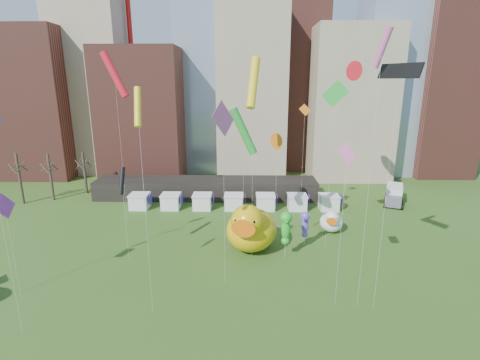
{
  "coord_description": "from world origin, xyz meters",
  "views": [
    {
      "loc": [
        2.93,
        -18.08,
        19.59
      ],
      "look_at": [
        2.44,
        9.59,
        12.0
      ],
      "focal_mm": 27.0,
      "sensor_mm": 36.0,
      "label": 1
    }
  ],
  "objects_px": {
    "small_duck": "(331,221)",
    "box_truck": "(394,194)",
    "seahorse_purple": "(305,222)",
    "seahorse_green": "(286,226)",
    "big_duck": "(251,228)"
  },
  "relations": [
    {
      "from": "small_duck",
      "to": "box_truck",
      "type": "bearing_deg",
      "value": 55.1
    },
    {
      "from": "small_duck",
      "to": "seahorse_purple",
      "type": "bearing_deg",
      "value": -120.55
    },
    {
      "from": "seahorse_purple",
      "to": "seahorse_green",
      "type": "bearing_deg",
      "value": -107.26
    },
    {
      "from": "small_duck",
      "to": "seahorse_purple",
      "type": "height_order",
      "value": "seahorse_purple"
    },
    {
      "from": "small_duck",
      "to": "box_truck",
      "type": "distance_m",
      "value": 17.97
    },
    {
      "from": "big_duck",
      "to": "seahorse_purple",
      "type": "distance_m",
      "value": 6.7
    },
    {
      "from": "seahorse_green",
      "to": "big_duck",
      "type": "bearing_deg",
      "value": 162.97
    },
    {
      "from": "big_duck",
      "to": "small_duck",
      "type": "xyz_separation_m",
      "value": [
        10.88,
        5.76,
        -1.41
      ]
    },
    {
      "from": "seahorse_green",
      "to": "small_duck",
      "type": "bearing_deg",
      "value": 55.45
    },
    {
      "from": "big_duck",
      "to": "seahorse_green",
      "type": "xyz_separation_m",
      "value": [
        3.92,
        -1.83,
        1.09
      ]
    },
    {
      "from": "small_duck",
      "to": "seahorse_purple",
      "type": "xyz_separation_m",
      "value": [
        -4.28,
        -4.63,
        1.69
      ]
    },
    {
      "from": "big_duck",
      "to": "seahorse_purple",
      "type": "bearing_deg",
      "value": 22.67
    },
    {
      "from": "seahorse_purple",
      "to": "box_truck",
      "type": "bearing_deg",
      "value": 68.83
    },
    {
      "from": "seahorse_green",
      "to": "seahorse_purple",
      "type": "height_order",
      "value": "seahorse_green"
    },
    {
      "from": "small_duck",
      "to": "seahorse_green",
      "type": "bearing_deg",
      "value": -120.28
    }
  ]
}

